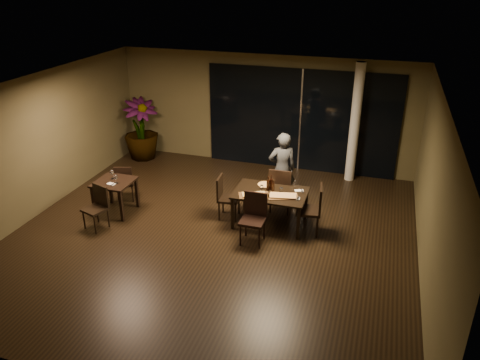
# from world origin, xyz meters

# --- Properties ---
(ground) EXTENTS (8.00, 8.00, 0.00)m
(ground) POSITION_xyz_m (0.00, 0.00, 0.00)
(ground) COLOR black
(ground) RESTS_ON ground
(wall_back) EXTENTS (8.00, 0.10, 3.00)m
(wall_back) POSITION_xyz_m (0.00, 4.05, 1.50)
(wall_back) COLOR #4C4528
(wall_back) RESTS_ON ground
(wall_front) EXTENTS (8.00, 0.10, 3.00)m
(wall_front) POSITION_xyz_m (0.00, -4.05, 1.50)
(wall_front) COLOR #4C4528
(wall_front) RESTS_ON ground
(wall_left) EXTENTS (0.10, 8.00, 3.00)m
(wall_left) POSITION_xyz_m (-4.05, 0.00, 1.50)
(wall_left) COLOR #4C4528
(wall_left) RESTS_ON ground
(wall_right) EXTENTS (0.10, 8.00, 3.00)m
(wall_right) POSITION_xyz_m (4.05, 0.00, 1.50)
(wall_right) COLOR #4C4528
(wall_right) RESTS_ON ground
(ceiling) EXTENTS (8.00, 8.00, 0.04)m
(ceiling) POSITION_xyz_m (0.00, 0.00, 3.02)
(ceiling) COLOR silver
(ceiling) RESTS_ON wall_back
(window_panel) EXTENTS (5.00, 0.06, 2.70)m
(window_panel) POSITION_xyz_m (1.00, 3.96, 1.35)
(window_panel) COLOR black
(window_panel) RESTS_ON ground
(column) EXTENTS (0.24, 0.24, 3.00)m
(column) POSITION_xyz_m (2.40, 3.65, 1.50)
(column) COLOR silver
(column) RESTS_ON ground
(main_table) EXTENTS (1.50, 1.00, 0.75)m
(main_table) POSITION_xyz_m (1.00, 0.80, 0.68)
(main_table) COLOR black
(main_table) RESTS_ON ground
(side_table) EXTENTS (0.80, 0.80, 0.75)m
(side_table) POSITION_xyz_m (-2.40, 0.30, 0.62)
(side_table) COLOR black
(side_table) RESTS_ON ground
(chair_main_far) EXTENTS (0.50, 0.50, 1.06)m
(chair_main_far) POSITION_xyz_m (1.09, 1.38, 0.59)
(chair_main_far) COLOR black
(chair_main_far) RESTS_ON ground
(chair_main_near) EXTENTS (0.47, 0.47, 1.01)m
(chair_main_near) POSITION_xyz_m (0.85, 0.07, 0.57)
(chair_main_near) COLOR black
(chair_main_near) RESTS_ON ground
(chair_main_left) EXTENTS (0.48, 0.48, 0.96)m
(chair_main_left) POSITION_xyz_m (-0.00, 0.80, 0.53)
(chair_main_left) COLOR black
(chair_main_left) RESTS_ON ground
(chair_main_right) EXTENTS (0.55, 0.55, 1.06)m
(chair_main_right) POSITION_xyz_m (1.92, 0.71, 0.59)
(chair_main_right) COLOR black
(chair_main_right) RESTS_ON ground
(chair_side_far) EXTENTS (0.52, 0.52, 0.89)m
(chair_side_far) POSITION_xyz_m (-2.47, 0.86, 0.50)
(chair_side_far) COLOR black
(chair_side_far) RESTS_ON ground
(chair_side_near) EXTENTS (0.54, 0.54, 0.92)m
(chair_side_near) POSITION_xyz_m (-2.40, -0.38, 0.51)
(chair_side_near) COLOR black
(chair_side_near) RESTS_ON ground
(diner) EXTENTS (0.69, 0.59, 1.71)m
(diner) POSITION_xyz_m (1.01, 1.82, 0.86)
(diner) COLOR #313437
(diner) RESTS_ON ground
(potted_plant) EXTENTS (1.31, 1.31, 1.71)m
(potted_plant) POSITION_xyz_m (-3.39, 3.39, 0.85)
(potted_plant) COLOR #1F4C19
(potted_plant) RESTS_ON ground
(pizza_board_left) EXTENTS (0.69, 0.52, 0.01)m
(pizza_board_left) POSITION_xyz_m (0.71, 0.54, 0.76)
(pizza_board_left) COLOR #4C3118
(pizza_board_left) RESTS_ON main_table
(pizza_board_right) EXTENTS (0.68, 0.50, 0.01)m
(pizza_board_right) POSITION_xyz_m (1.29, 0.67, 0.76)
(pizza_board_right) COLOR #482E17
(pizza_board_right) RESTS_ON main_table
(oblong_pizza_left) EXTENTS (0.50, 0.38, 0.02)m
(oblong_pizza_left) POSITION_xyz_m (0.71, 0.54, 0.77)
(oblong_pizza_left) COLOR maroon
(oblong_pizza_left) RESTS_ON pizza_board_left
(oblong_pizza_right) EXTENTS (0.56, 0.34, 0.02)m
(oblong_pizza_right) POSITION_xyz_m (1.29, 0.67, 0.77)
(oblong_pizza_right) COLOR maroon
(oblong_pizza_right) RESTS_ON pizza_board_right
(round_pizza) EXTENTS (0.32, 0.32, 0.01)m
(round_pizza) POSITION_xyz_m (0.81, 1.10, 0.76)
(round_pizza) COLOR #AB3513
(round_pizza) RESTS_ON main_table
(bottle_a) EXTENTS (0.07, 0.07, 0.31)m
(bottle_a) POSITION_xyz_m (0.92, 0.87, 0.90)
(bottle_a) COLOR black
(bottle_a) RESTS_ON main_table
(bottle_b) EXTENTS (0.06, 0.06, 0.27)m
(bottle_b) POSITION_xyz_m (1.05, 0.80, 0.88)
(bottle_b) COLOR black
(bottle_b) RESTS_ON main_table
(bottle_c) EXTENTS (0.07, 0.07, 0.31)m
(bottle_c) POSITION_xyz_m (0.97, 0.93, 0.91)
(bottle_c) COLOR black
(bottle_c) RESTS_ON main_table
(tumbler_left) EXTENTS (0.07, 0.07, 0.08)m
(tumbler_left) POSITION_xyz_m (0.78, 0.90, 0.79)
(tumbler_left) COLOR white
(tumbler_left) RESTS_ON main_table
(tumbler_right) EXTENTS (0.08, 0.08, 0.09)m
(tumbler_right) POSITION_xyz_m (1.21, 0.87, 0.80)
(tumbler_right) COLOR white
(tumbler_right) RESTS_ON main_table
(napkin_near) EXTENTS (0.19, 0.11, 0.01)m
(napkin_near) POSITION_xyz_m (1.55, 0.65, 0.76)
(napkin_near) COLOR white
(napkin_near) RESTS_ON main_table
(napkin_far) EXTENTS (0.20, 0.16, 0.01)m
(napkin_far) POSITION_xyz_m (1.55, 1.03, 0.76)
(napkin_far) COLOR white
(napkin_far) RESTS_ON main_table
(wine_glass_a) EXTENTS (0.09, 0.09, 0.20)m
(wine_glass_a) POSITION_xyz_m (-2.49, 0.40, 0.85)
(wine_glass_a) COLOR white
(wine_glass_a) RESTS_ON side_table
(wine_glass_b) EXTENTS (0.08, 0.08, 0.19)m
(wine_glass_b) POSITION_xyz_m (-2.29, 0.23, 0.84)
(wine_glass_b) COLOR white
(wine_glass_b) RESTS_ON side_table
(side_napkin) EXTENTS (0.19, 0.14, 0.01)m
(side_napkin) POSITION_xyz_m (-2.37, 0.14, 0.76)
(side_napkin) COLOR white
(side_napkin) RESTS_ON side_table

